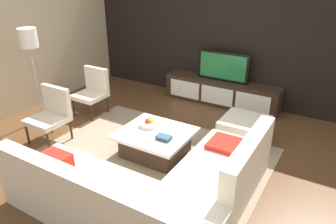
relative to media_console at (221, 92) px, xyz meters
name	(u,v)px	position (x,y,z in m)	size (l,w,h in m)	color
ground_plane	(158,159)	(0.00, -2.40, -0.25)	(14.00, 14.00, 0.00)	brown
feature_wall_back	(231,32)	(0.00, 0.30, 1.15)	(6.40, 0.12, 2.80)	black
side_wall_left	(13,38)	(-3.20, -2.20, 1.15)	(0.12, 5.20, 2.80)	#C6B28E
area_rug	(152,157)	(-0.10, -2.40, -0.24)	(3.28, 2.42, 0.01)	gray
media_console	(221,92)	(0.00, 0.00, 0.00)	(2.34, 0.46, 0.50)	#332319
television	(223,66)	(0.00, 0.00, 0.54)	(1.04, 0.06, 0.58)	black
sectional_couch	(153,190)	(0.52, -3.30, 0.02)	(2.50, 2.31, 0.79)	beige
coffee_table	(155,142)	(-0.10, -2.30, -0.05)	(1.02, 0.93, 0.38)	#332319
accent_chair_near	(51,112)	(-1.76, -2.75, 0.24)	(0.56, 0.54, 0.87)	#332319
floor_lamp	(29,45)	(-2.53, -2.37, 1.14)	(0.30, 0.30, 1.66)	#A5A5AA
ottoman	(244,131)	(0.91, -1.26, -0.05)	(0.70, 0.70, 0.40)	beige
fruit_bowl	(149,123)	(-0.28, -2.19, 0.18)	(0.28, 0.28, 0.13)	silver
accent_chair_far	(93,89)	(-1.91, -1.64, 0.24)	(0.53, 0.52, 0.87)	#332319
book_stack	(164,137)	(0.12, -2.42, 0.16)	(0.21, 0.14, 0.06)	#1E232D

